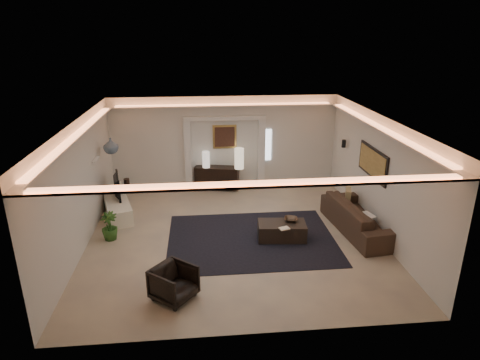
{
  "coord_description": "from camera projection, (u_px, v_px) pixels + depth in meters",
  "views": [
    {
      "loc": [
        -0.75,
        -9.09,
        4.8
      ],
      "look_at": [
        0.2,
        0.6,
        1.25
      ],
      "focal_mm": 31.06,
      "sensor_mm": 36.0,
      "label": 1
    }
  ],
  "objects": [
    {
      "name": "throw_blanket",
      "position": [
        363.0,
        216.0,
        10.01
      ],
      "size": [
        0.57,
        0.51,
        0.05
      ],
      "primitive_type": "cube",
      "rotation": [
        0.0,
        0.0,
        0.25
      ],
      "color": "#EFE1C5",
      "rests_on": "sofa"
    },
    {
      "name": "art_panel_frame",
      "position": [
        373.0,
        163.0,
        10.23
      ],
      "size": [
        0.04,
        1.64,
        0.74
      ],
      "primitive_type": "cube",
      "color": "black",
      "rests_on": "wall_right"
    },
    {
      "name": "daylight_slit",
      "position": [
        267.0,
        145.0,
        13.13
      ],
      "size": [
        0.25,
        0.03,
        1.0
      ],
      "primitive_type": "cube",
      "color": "white",
      "rests_on": "wall_back"
    },
    {
      "name": "art_panel_gold",
      "position": [
        372.0,
        163.0,
        10.23
      ],
      "size": [
        0.02,
        1.5,
        0.62
      ],
      "primitive_type": "cube",
      "color": "tan",
      "rests_on": "wall_right"
    },
    {
      "name": "throw_pillow",
      "position": [
        348.0,
        197.0,
        11.15
      ],
      "size": [
        0.28,
        0.48,
        0.46
      ],
      "primitive_type": "cube",
      "rotation": [
        0.0,
        0.0,
        -0.33
      ],
      "color": "tan",
      "rests_on": "sofa"
    },
    {
      "name": "magazine",
      "position": [
        284.0,
        229.0,
        9.66
      ],
      "size": [
        0.27,
        0.22,
        0.03
      ],
      "primitive_type": "cube",
      "rotation": [
        0.0,
        0.0,
        0.29
      ],
      "color": "#FBE4BF",
      "rests_on": "coffee_table"
    },
    {
      "name": "ginger_jar",
      "position": [
        111.0,
        146.0,
        11.05
      ],
      "size": [
        0.5,
        0.5,
        0.42
      ],
      "primitive_type": "imported",
      "rotation": [
        0.0,
        0.0,
        -0.3
      ],
      "color": "#415057",
      "rests_on": "wall_niche"
    },
    {
      "name": "sofa",
      "position": [
        360.0,
        217.0,
        10.37
      ],
      "size": [
        2.67,
        1.3,
        0.75
      ],
      "primitive_type": "imported",
      "rotation": [
        0.0,
        0.0,
        1.69
      ],
      "color": "#3D2118",
      "rests_on": "ground"
    },
    {
      "name": "area_rug",
      "position": [
        251.0,
        239.0,
        10.06
      ],
      "size": [
        4.0,
        3.0,
        0.01
      ],
      "primitive_type": "cube",
      "color": "black",
      "rests_on": "ground"
    },
    {
      "name": "ceiling",
      "position": [
        234.0,
        120.0,
        9.22
      ],
      "size": [
        7.0,
        7.0,
        0.0
      ],
      "primitive_type": "plane",
      "rotation": [
        3.14,
        0.0,
        0.0
      ],
      "color": "white",
      "rests_on": "ground"
    },
    {
      "name": "wall_niche",
      "position": [
        96.0,
        159.0,
        10.64
      ],
      "size": [
        0.1,
        0.55,
        0.04
      ],
      "primitive_type": "cube",
      "color": "silver",
      "rests_on": "wall_left"
    },
    {
      "name": "bowl",
      "position": [
        291.0,
        220.0,
        10.07
      ],
      "size": [
        0.41,
        0.41,
        0.08
      ],
      "primitive_type": "imported",
      "rotation": [
        0.0,
        0.0,
        -0.3
      ],
      "color": "#412F21",
      "rests_on": "coffee_table"
    },
    {
      "name": "alcove_header",
      "position": [
        225.0,
        118.0,
        12.62
      ],
      "size": [
        2.52,
        0.2,
        0.12
      ],
      "primitive_type": "cube",
      "color": "silver",
      "rests_on": "wall_back"
    },
    {
      "name": "pilaster_left",
      "position": [
        188.0,
        155.0,
        12.91
      ],
      "size": [
        0.22,
        0.2,
        2.2
      ],
      "primitive_type": "cube",
      "color": "silver",
      "rests_on": "ground"
    },
    {
      "name": "figurine",
      "position": [
        127.0,
        186.0,
        11.66
      ],
      "size": [
        0.17,
        0.17,
        0.42
      ],
      "primitive_type": "cylinder",
      "rotation": [
        0.0,
        0.0,
        0.14
      ],
      "color": "#302019",
      "rests_on": "media_ledge"
    },
    {
      "name": "lamp_right",
      "position": [
        239.0,
        158.0,
        12.72
      ],
      "size": [
        0.33,
        0.33,
        0.64
      ],
      "primitive_type": "cylinder",
      "rotation": [
        0.0,
        0.0,
        -0.16
      ],
      "color": "beige",
      "rests_on": "console"
    },
    {
      "name": "wall_front",
      "position": [
        253.0,
        258.0,
        6.44
      ],
      "size": [
        7.0,
        0.0,
        7.0
      ],
      "primitive_type": "plane",
      "rotation": [
        -1.57,
        0.0,
        0.0
      ],
      "color": "silver",
      "rests_on": "ground"
    },
    {
      "name": "painting_canvas",
      "position": [
        225.0,
        137.0,
        12.87
      ],
      "size": [
        0.62,
        0.02,
        0.62
      ],
      "primitive_type": "cube",
      "color": "#4C2D1E",
      "rests_on": "wall_back"
    },
    {
      "name": "tv",
      "position": [
        114.0,
        186.0,
        11.35
      ],
      "size": [
        1.08,
        0.37,
        0.62
      ],
      "primitive_type": "imported",
      "rotation": [
        0.0,
        0.0,
        1.79
      ],
      "color": "black",
      "rests_on": "media_ledge"
    },
    {
      "name": "painting_frame",
      "position": [
        225.0,
        137.0,
        12.89
      ],
      "size": [
        0.74,
        0.04,
        0.74
      ],
      "primitive_type": "cube",
      "color": "tan",
      "rests_on": "wall_back"
    },
    {
      "name": "plant",
      "position": [
        109.0,
        226.0,
        9.95
      ],
      "size": [
        0.42,
        0.42,
        0.69
      ],
      "primitive_type": "imported",
      "rotation": [
        0.0,
        0.0,
        -0.08
      ],
      "color": "#2B571D",
      "rests_on": "ground"
    },
    {
      "name": "console",
      "position": [
        217.0,
        177.0,
        13.09
      ],
      "size": [
        1.43,
        0.73,
        0.68
      ],
      "primitive_type": "cube",
      "rotation": [
        0.0,
        0.0,
        -0.23
      ],
      "color": "black",
      "rests_on": "ground"
    },
    {
      "name": "wall_sconce",
      "position": [
        344.0,
        144.0,
        12.0
      ],
      "size": [
        0.12,
        0.12,
        0.22
      ],
      "primitive_type": "cylinder",
      "color": "black",
      "rests_on": "wall_right"
    },
    {
      "name": "lamp_left",
      "position": [
        206.0,
        157.0,
        12.82
      ],
      "size": [
        0.27,
        0.27,
        0.51
      ],
      "primitive_type": "cylinder",
      "rotation": [
        0.0,
        0.0,
        -0.19
      ],
      "color": "beige",
      "rests_on": "console"
    },
    {
      "name": "media_ledge",
      "position": [
        116.0,
        204.0,
        11.55
      ],
      "size": [
        1.25,
        2.45,
        0.45
      ],
      "primitive_type": "cube",
      "rotation": [
        0.0,
        0.0,
        0.29
      ],
      "color": "white",
      "rests_on": "ground"
    },
    {
      "name": "pilaster_right",
      "position": [
        261.0,
        153.0,
        13.12
      ],
      "size": [
        0.22,
        0.2,
        2.2
      ],
      "primitive_type": "cube",
      "color": "silver",
      "rests_on": "ground"
    },
    {
      "name": "armchair",
      "position": [
        174.0,
        283.0,
        7.75
      ],
      "size": [
        1.01,
        1.01,
        0.66
      ],
      "primitive_type": "imported",
      "rotation": [
        0.0,
        0.0,
        0.88
      ],
      "color": "black",
      "rests_on": "ground"
    },
    {
      "name": "wall_right",
      "position": [
        378.0,
        176.0,
        10.04
      ],
      "size": [
        0.0,
        7.0,
        7.0
      ],
      "primitive_type": "plane",
      "rotation": [
        1.57,
        0.0,
        -1.57
      ],
      "color": "silver",
      "rests_on": "ground"
    },
    {
      "name": "wall_back",
      "position": [
        225.0,
        143.0,
        12.99
      ],
      "size": [
        7.0,
        0.0,
        7.0
      ],
      "primitive_type": "plane",
      "rotation": [
        1.57,
        0.0,
        0.0
      ],
      "color": "silver",
      "rests_on": "ground"
    },
    {
      "name": "cove_soffit",
      "position": [
        234.0,
        132.0,
        9.32
      ],
      "size": [
        7.0,
        7.0,
        0.04
      ],
      "primitive_type": "cube",
      "color": "silver",
      "rests_on": "ceiling"
    },
    {
      "name": "coffee_table",
      "position": [
        282.0,
        231.0,
        10.02
      ],
      "size": [
        1.19,
        0.72,
        0.43
      ],
      "primitive_type": "cube",
      "rotation": [
        0.0,
        0.0,
        -0.09
      ],
      "color": "black",
      "rests_on": "ground"
    },
    {
      "name": "floor",
      "position": [
        234.0,
        236.0,
        10.21
      ],
      "size": [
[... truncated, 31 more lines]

